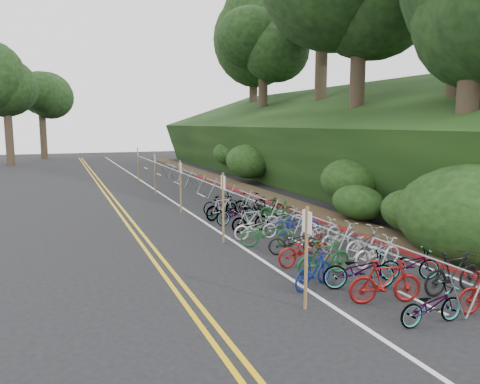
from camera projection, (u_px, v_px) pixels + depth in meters
name	position (u px, v px, depth m)	size (l,w,h in m)	color
ground	(267.00, 292.00, 11.79)	(120.00, 120.00, 0.00)	black
road_markings	(187.00, 216.00, 21.31)	(7.47, 80.00, 0.01)	gold
red_curb	(270.00, 202.00, 24.90)	(0.25, 28.00, 0.10)	maroon
embankment	(320.00, 146.00, 33.64)	(14.30, 48.14, 9.11)	black
tree_cluster	(263.00, 23.00, 33.95)	(32.38, 53.98, 18.26)	#2D2319
bike_rack_front	(417.00, 264.00, 11.41)	(1.10, 3.25, 1.09)	gray
bike_racks_rest	(215.00, 187.00, 24.72)	(1.14, 23.00, 1.17)	gray
signpost_near	(306.00, 251.00, 10.50)	(0.08, 0.40, 2.38)	brown
signposts_rest	(166.00, 176.00, 24.68)	(0.08, 18.40, 2.50)	brown
bike_front	(314.00, 270.00, 12.01)	(1.57, 0.44, 0.94)	navy
bike_valet	(304.00, 234.00, 15.91)	(3.56, 14.88, 1.10)	slate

